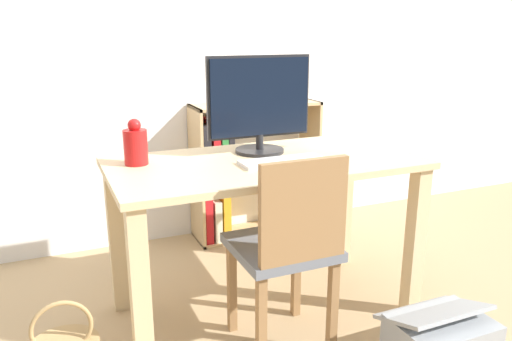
{
  "coord_description": "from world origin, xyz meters",
  "views": [
    {
      "loc": [
        -0.9,
        -1.98,
        1.32
      ],
      "look_at": [
        0.0,
        0.1,
        0.68
      ],
      "focal_mm": 35.0,
      "sensor_mm": 36.0,
      "label": 1
    }
  ],
  "objects_px": {
    "chair": "(288,245)",
    "bookshelf": "(234,174)",
    "vase": "(136,145)",
    "monitor": "(259,102)",
    "keyboard": "(283,161)"
  },
  "relations": [
    {
      "from": "chair",
      "to": "bookshelf",
      "type": "xyz_separation_m",
      "value": [
        0.24,
        1.24,
        -0.05
      ]
    },
    {
      "from": "vase",
      "to": "bookshelf",
      "type": "bearing_deg",
      "value": 45.96
    },
    {
      "from": "monitor",
      "to": "keyboard",
      "type": "height_order",
      "value": "monitor"
    },
    {
      "from": "monitor",
      "to": "chair",
      "type": "relative_size",
      "value": 0.59
    },
    {
      "from": "monitor",
      "to": "bookshelf",
      "type": "height_order",
      "value": "monitor"
    },
    {
      "from": "vase",
      "to": "bookshelf",
      "type": "distance_m",
      "value": 1.15
    },
    {
      "from": "monitor",
      "to": "chair",
      "type": "distance_m",
      "value": 0.7
    },
    {
      "from": "vase",
      "to": "bookshelf",
      "type": "height_order",
      "value": "vase"
    },
    {
      "from": "bookshelf",
      "to": "keyboard",
      "type": "bearing_deg",
      "value": -98.45
    },
    {
      "from": "vase",
      "to": "monitor",
      "type": "bearing_deg",
      "value": -0.22
    },
    {
      "from": "keyboard",
      "to": "bookshelf",
      "type": "height_order",
      "value": "bookshelf"
    },
    {
      "from": "monitor",
      "to": "bookshelf",
      "type": "relative_size",
      "value": 0.58
    },
    {
      "from": "keyboard",
      "to": "chair",
      "type": "height_order",
      "value": "chair"
    },
    {
      "from": "keyboard",
      "to": "bookshelf",
      "type": "xyz_separation_m",
      "value": [
        0.15,
        1.0,
        -0.34
      ]
    },
    {
      "from": "keyboard",
      "to": "bookshelf",
      "type": "bearing_deg",
      "value": 81.55
    }
  ]
}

